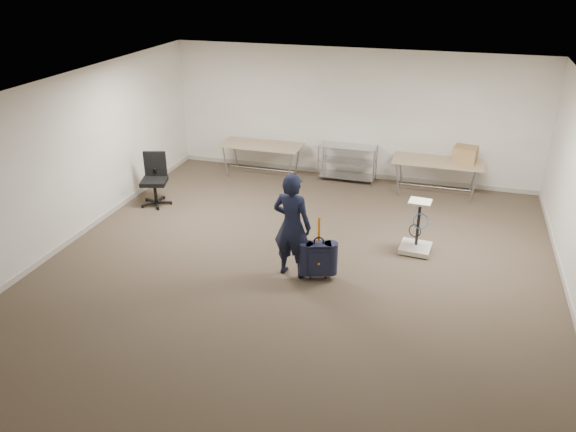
% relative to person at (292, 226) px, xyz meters
% --- Properties ---
extents(ground, '(9.00, 9.00, 0.00)m').
position_rel_person_xyz_m(ground, '(0.03, 0.01, -0.84)').
color(ground, '#47392B').
rests_on(ground, ground).
extents(room_shell, '(8.00, 9.00, 9.00)m').
position_rel_person_xyz_m(room_shell, '(0.03, 1.39, -0.79)').
color(room_shell, silver).
rests_on(room_shell, ground).
extents(folding_table_left, '(1.80, 0.75, 0.73)m').
position_rel_person_xyz_m(folding_table_left, '(-1.87, 3.96, -0.16)').
color(folding_table_left, '#A08362').
rests_on(folding_table_left, ground).
extents(folding_table_right, '(1.80, 0.75, 0.73)m').
position_rel_person_xyz_m(folding_table_right, '(1.93, 3.96, -0.16)').
color(folding_table_right, '#A08362').
rests_on(folding_table_right, ground).
extents(wire_shelf, '(1.22, 0.47, 0.80)m').
position_rel_person_xyz_m(wire_shelf, '(0.03, 4.21, -0.40)').
color(wire_shelf, '#B7BABE').
rests_on(wire_shelf, ground).
extents(person, '(0.66, 0.49, 1.67)m').
position_rel_person_xyz_m(person, '(0.00, 0.00, 0.00)').
color(person, black).
rests_on(person, ground).
extents(suitcase, '(0.42, 0.32, 1.03)m').
position_rel_person_xyz_m(suitcase, '(0.42, -0.03, -0.49)').
color(suitcase, '#161A32').
rests_on(suitcase, ground).
extents(office_chair, '(0.62, 0.62, 1.03)m').
position_rel_person_xyz_m(office_chair, '(-3.36, 1.85, -0.52)').
color(office_chair, black).
rests_on(office_chair, ground).
extents(equipment_cart, '(0.54, 0.54, 0.92)m').
position_rel_person_xyz_m(equipment_cart, '(1.78, 1.31, -0.59)').
color(equipment_cart, beige).
rests_on(equipment_cart, ground).
extents(cardboard_box, '(0.50, 0.41, 0.33)m').
position_rel_person_xyz_m(cardboard_box, '(2.45, 4.02, 0.06)').
color(cardboard_box, '#9B7648').
rests_on(cardboard_box, folding_table_right).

